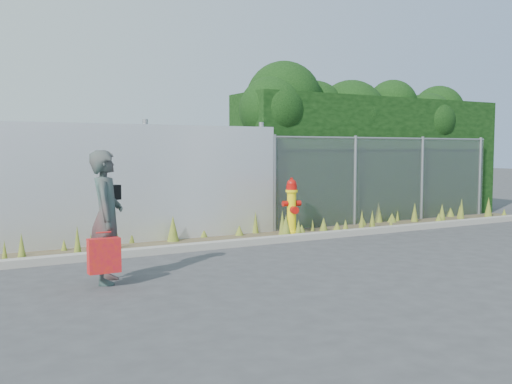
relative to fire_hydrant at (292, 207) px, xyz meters
name	(u,v)px	position (x,y,z in m)	size (l,w,h in m)	color
ground	(317,261)	(-1.19, -2.55, -0.56)	(80.00, 80.00, 0.00)	#38383B
curb	(260,241)	(-1.19, -0.75, -0.50)	(16.00, 0.22, 0.12)	gray
weed_strip	(269,230)	(-0.60, -0.08, -0.43)	(16.00, 1.34, 0.54)	#4B402B
corrugated_fence	(62,186)	(-4.44, 0.46, 0.54)	(8.50, 0.21, 2.30)	silver
chainlink_fence	(390,179)	(3.06, 0.45, 0.47)	(6.50, 0.07, 2.05)	gray
hedge	(363,138)	(3.08, 1.48, 1.45)	(7.46, 1.92, 3.77)	black
fire_hydrant	(292,207)	(0.00, 0.00, 0.00)	(0.39, 0.35, 1.16)	yellow
woman	(107,217)	(-4.42, -2.38, 0.30)	(0.63, 0.41, 1.73)	#106A60
red_tote_bag	(104,255)	(-4.54, -2.68, -0.15)	(0.40, 0.15, 0.52)	#B70A2A
black_shoulder_bag	(111,193)	(-4.30, -2.18, 0.60)	(0.27, 0.11, 0.20)	black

